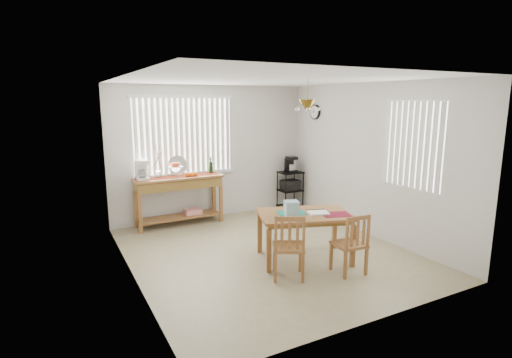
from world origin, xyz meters
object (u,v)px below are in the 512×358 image
chair_right (351,244)px  sideboard (179,189)px  chair_left (289,247)px  wire_cart (290,186)px  cart_items (290,165)px  dining_table (305,219)px

chair_right → sideboard: bearing=113.2°
sideboard → chair_left: bearing=-79.5°
wire_cart → chair_left: chair_left is taller
wire_cart → chair_right: (-1.08, -3.20, -0.07)m
sideboard → cart_items: 2.47m
dining_table → chair_right: (0.27, -0.70, -0.21)m
sideboard → dining_table: bearing=-66.2°
wire_cart → dining_table: bearing=-118.5°
dining_table → chair_left: size_ratio=1.71×
wire_cart → cart_items: cart_items is taller
chair_right → chair_left: bearing=162.5°
dining_table → sideboard: bearing=113.8°
sideboard → chair_right: size_ratio=1.94×
wire_cart → sideboard: bearing=-180.0°
chair_right → wire_cart: bearing=71.3°
sideboard → chair_left: 3.00m
sideboard → cart_items: bearing=0.2°
cart_items → chair_left: (-1.91, -2.95, -0.53)m
cart_items → chair_right: cart_items is taller
cart_items → dining_table: bearing=-118.4°
chair_right → dining_table: bearing=111.0°
cart_items → sideboard: bearing=-179.8°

